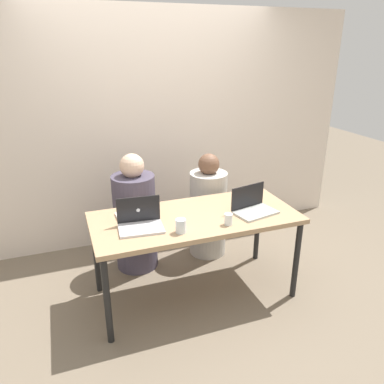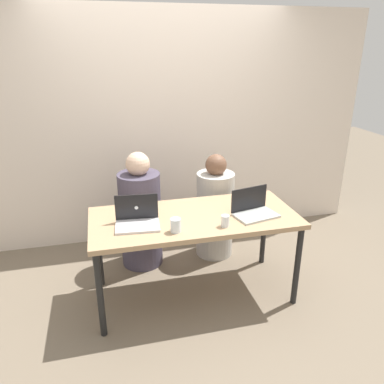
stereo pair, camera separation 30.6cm
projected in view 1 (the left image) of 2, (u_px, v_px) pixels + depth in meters
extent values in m
plane|color=#726452|center=(195.00, 293.00, 3.34)|extent=(12.00, 12.00, 0.00)
cube|color=beige|center=(154.00, 130.00, 3.98)|extent=(4.50, 0.10, 2.43)
cube|color=tan|center=(195.00, 218.00, 3.07)|extent=(1.69, 0.76, 0.04)
cylinder|color=black|center=(107.00, 301.00, 2.66)|extent=(0.05, 0.05, 0.72)
cylinder|color=black|center=(296.00, 260.00, 3.17)|extent=(0.05, 0.05, 0.72)
cylinder|color=black|center=(96.00, 255.00, 3.24)|extent=(0.05, 0.05, 0.72)
cylinder|color=black|center=(257.00, 227.00, 3.75)|extent=(0.05, 0.05, 0.72)
cylinder|color=#474052|center=(135.00, 222.00, 3.60)|extent=(0.48, 0.48, 0.94)
sphere|color=beige|center=(132.00, 166.00, 3.39)|extent=(0.22, 0.22, 0.22)
cylinder|color=#B6B2AA|center=(208.00, 214.00, 3.85)|extent=(0.43, 0.43, 0.88)
sphere|color=brown|center=(209.00, 164.00, 3.65)|extent=(0.21, 0.21, 0.21)
cube|color=silver|center=(141.00, 229.00, 2.82)|extent=(0.35, 0.25, 0.02)
cube|color=black|center=(138.00, 209.00, 2.89)|extent=(0.33, 0.04, 0.20)
sphere|color=white|center=(138.00, 208.00, 2.90)|extent=(0.04, 0.04, 0.04)
cube|color=silver|center=(135.00, 216.00, 3.04)|extent=(0.30, 0.22, 0.02)
cube|color=black|center=(138.00, 209.00, 2.90)|extent=(0.29, 0.02, 0.19)
sphere|color=white|center=(138.00, 210.00, 2.89)|extent=(0.03, 0.03, 0.03)
cube|color=#B5B8B3|center=(256.00, 213.00, 3.10)|extent=(0.38, 0.28, 0.02)
cube|color=black|center=(248.00, 196.00, 3.14)|extent=(0.33, 0.08, 0.20)
sphere|color=white|center=(247.00, 196.00, 3.15)|extent=(0.04, 0.04, 0.04)
cylinder|color=white|center=(228.00, 219.00, 2.89)|extent=(0.06, 0.06, 0.09)
cylinder|color=silver|center=(228.00, 222.00, 2.90)|extent=(0.06, 0.06, 0.05)
cylinder|color=silver|center=(181.00, 226.00, 2.77)|extent=(0.08, 0.08, 0.11)
cylinder|color=silver|center=(181.00, 229.00, 2.78)|extent=(0.07, 0.07, 0.06)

